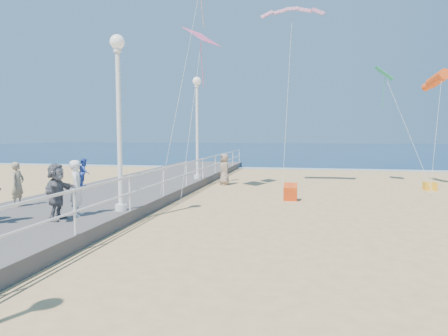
% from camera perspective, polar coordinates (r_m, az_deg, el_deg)
% --- Properties ---
extents(ground, '(160.00, 160.00, 0.00)m').
position_cam_1_polar(ground, '(11.64, 10.30, -8.91)').
color(ground, '#DEB574').
rests_on(ground, ground).
extents(ocean, '(160.00, 90.00, 0.05)m').
position_cam_1_polar(ocean, '(76.35, 11.27, 2.72)').
color(ocean, '#0C284C').
rests_on(ocean, ground).
extents(surf_line, '(160.00, 1.20, 0.04)m').
position_cam_1_polar(surf_line, '(31.92, 11.03, -0.12)').
color(surf_line, silver).
rests_on(surf_line, ground).
extents(boardwalk, '(5.00, 44.00, 0.40)m').
position_cam_1_polar(boardwalk, '(13.90, -22.53, -6.10)').
color(boardwalk, '#655F5B').
rests_on(boardwalk, ground).
extents(railing, '(0.05, 42.00, 0.55)m').
position_cam_1_polar(railing, '(12.55, -13.35, -2.16)').
color(railing, white).
rests_on(railing, boardwalk).
extents(lamp_post_mid, '(0.44, 0.44, 5.32)m').
position_cam_1_polar(lamp_post_mid, '(12.62, -14.82, 8.82)').
color(lamp_post_mid, white).
rests_on(lamp_post_mid, boardwalk).
extents(lamp_post_far, '(0.44, 0.44, 5.32)m').
position_cam_1_polar(lamp_post_far, '(21.06, -3.87, 7.32)').
color(lamp_post_far, white).
rests_on(lamp_post_far, boardwalk).
extents(woman_holding_toddler, '(0.57, 0.69, 1.61)m').
position_cam_1_polar(woman_holding_toddler, '(12.22, -20.22, -2.72)').
color(woman_holding_toddler, white).
rests_on(woman_holding_toddler, boardwalk).
extents(toddler_held, '(0.42, 0.47, 0.81)m').
position_cam_1_polar(toddler_held, '(12.22, -19.32, -0.59)').
color(toddler_held, '#2F4DB2').
rests_on(toddler_held, boardwalk).
extents(spectator_5, '(0.63, 1.50, 1.57)m').
position_cam_1_polar(spectator_5, '(11.86, -22.79, -3.13)').
color(spectator_5, slate).
rests_on(spectator_5, boardwalk).
extents(spectator_6, '(0.39, 0.56, 1.46)m').
position_cam_1_polar(spectator_6, '(14.62, -27.38, -2.07)').
color(spectator_6, '#9C8A6C').
rests_on(spectator_6, boardwalk).
extents(beach_walker_c, '(0.90, 1.00, 1.71)m').
position_cam_1_polar(beach_walker_c, '(21.60, 0.08, -0.18)').
color(beach_walker_c, gray).
rests_on(beach_walker_c, ground).
extents(box_kite, '(0.55, 0.71, 0.74)m').
position_cam_1_polar(box_kite, '(16.79, 9.47, -3.61)').
color(box_kite, red).
rests_on(box_kite, ground).
extents(beach_chair_left, '(0.55, 0.55, 0.40)m').
position_cam_1_polar(beach_chair_left, '(22.07, 27.34, -2.33)').
color(beach_chair_left, '#FFAB1A').
rests_on(beach_chair_left, ground).
extents(kite_parafoil, '(3.24, 0.94, 0.65)m').
position_cam_1_polar(kite_parafoil, '(21.44, 9.73, 21.52)').
color(kite_parafoil, '#C01647').
extents(kite_windsock, '(0.98, 2.53, 1.05)m').
position_cam_1_polar(kite_windsock, '(23.35, 28.22, 11.15)').
color(kite_windsock, '#F44B14').
extents(kite_diamond_pink, '(1.61, 1.73, 0.78)m').
position_cam_1_polar(kite_diamond_pink, '(18.90, -3.19, 18.19)').
color(kite_diamond_pink, '#EA568E').
extents(kite_diamond_green, '(1.05, 1.25, 0.72)m').
position_cam_1_polar(kite_diamond_green, '(23.79, 21.89, 12.44)').
color(kite_diamond_green, '#24AA70').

